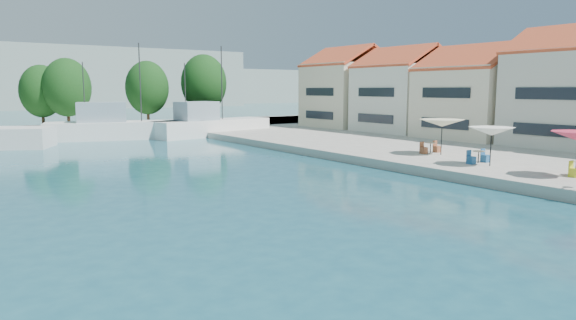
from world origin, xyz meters
TOP-DOWN VIEW (x-y plane):
  - quay_right at (22.00, 30.00)m, footprint 32.00×92.00m
  - quay_far at (-8.00, 67.00)m, footprint 90.00×16.00m
  - hill_east at (40.00, 180.00)m, footprint 140.00×40.00m
  - building_03 at (24.00, 24.00)m, footprint 8.40×8.80m
  - building_04 at (24.00, 33.00)m, footprint 9.00×8.80m
  - building_05 at (24.00, 42.00)m, footprint 8.40×8.80m
  - building_06 at (24.00, 51.00)m, footprint 9.00×8.80m
  - trawler_03 at (-1.64, 56.71)m, footprint 16.12×7.96m
  - trawler_04 at (7.26, 54.51)m, footprint 14.09×5.92m
  - tree_05 at (-6.86, 70.55)m, footprint 4.98×4.98m
  - tree_06 at (-4.45, 68.34)m, footprint 5.50×5.50m
  - tree_07 at (5.24, 68.39)m, footprint 5.48×5.48m
  - tree_08 at (13.32, 68.70)m, footprint 6.24×6.24m
  - umbrella_white at (9.53, 21.46)m, footprint 2.70×2.70m
  - umbrella_cream at (11.31, 26.51)m, footprint 3.11×3.11m
  - cafe_table_02 at (9.95, 22.56)m, footprint 1.82×0.70m
  - cafe_table_03 at (11.49, 27.59)m, footprint 1.82×0.70m

SIDE VIEW (x-z plane):
  - quay_right at x=22.00m, z-range 0.00..0.60m
  - quay_far at x=-8.00m, z-range 0.00..0.60m
  - cafe_table_02 at x=9.95m, z-range 0.51..1.27m
  - cafe_table_03 at x=11.49m, z-range 0.51..1.27m
  - trawler_03 at x=-1.64m, z-range -4.03..6.17m
  - trawler_04 at x=7.26m, z-range -4.03..6.17m
  - umbrella_white at x=9.53m, z-range 1.50..3.82m
  - umbrella_cream at x=11.31m, z-range 1.58..4.04m
  - tree_05 at x=-6.86m, z-range 1.17..8.54m
  - building_04 at x=24.00m, z-range 0.42..9.62m
  - building_05 at x=24.00m, z-range 0.41..10.11m
  - tree_07 at x=5.24m, z-range 1.22..9.33m
  - tree_06 at x=-4.45m, z-range 1.23..9.37m
  - building_06 at x=24.00m, z-range 0.40..10.60m
  - building_03 at x=24.00m, z-range 0.40..10.60m
  - tree_08 at x=13.32m, z-range 1.31..10.55m
  - hill_east at x=40.00m, z-range 0.00..12.00m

